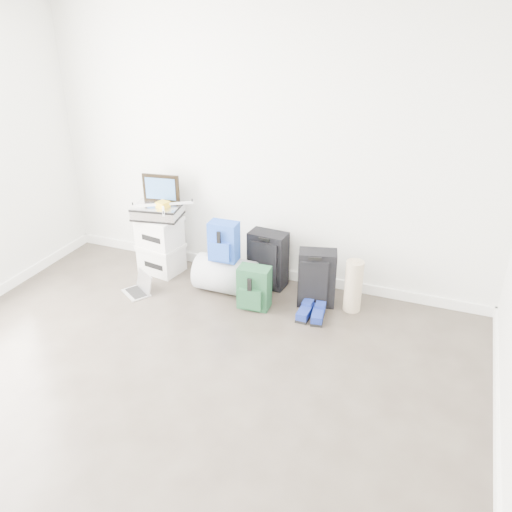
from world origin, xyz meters
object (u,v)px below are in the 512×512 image
at_px(boxes_stack, 160,244).
at_px(laptop, 139,288).
at_px(carry_on, 316,278).
at_px(duffel_bag, 226,275).
at_px(large_suitcase, 268,260).
at_px(briefcase, 158,211).

relative_size(boxes_stack, laptop, 1.77).
xyz_separation_m(boxes_stack, laptop, (0.03, -0.49, -0.26)).
bearing_deg(carry_on, duffel_bag, 170.79).
relative_size(boxes_stack, duffel_bag, 1.04).
distance_m(boxes_stack, carry_on, 1.69).
relative_size(duffel_bag, large_suitcase, 1.02).
xyz_separation_m(boxes_stack, duffel_bag, (0.81, -0.15, -0.13)).
relative_size(large_suitcase, carry_on, 1.05).
relative_size(duffel_bag, laptop, 1.69).
xyz_separation_m(duffel_bag, carry_on, (0.88, 0.09, 0.09)).
relative_size(duffel_bag, carry_on, 1.07).
height_order(boxes_stack, laptop, boxes_stack).
distance_m(boxes_stack, large_suitcase, 1.15).
xyz_separation_m(boxes_stack, briefcase, (0.00, 0.00, 0.37)).
distance_m(large_suitcase, laptop, 1.29).
distance_m(briefcase, duffel_bag, 0.96).
xyz_separation_m(large_suitcase, laptop, (-1.11, -0.60, -0.24)).
xyz_separation_m(carry_on, laptop, (-1.66, -0.43, -0.22)).
height_order(duffel_bag, carry_on, carry_on).
relative_size(boxes_stack, briefcase, 1.32).
relative_size(carry_on, laptop, 1.58).
bearing_deg(large_suitcase, duffel_bag, -137.42).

